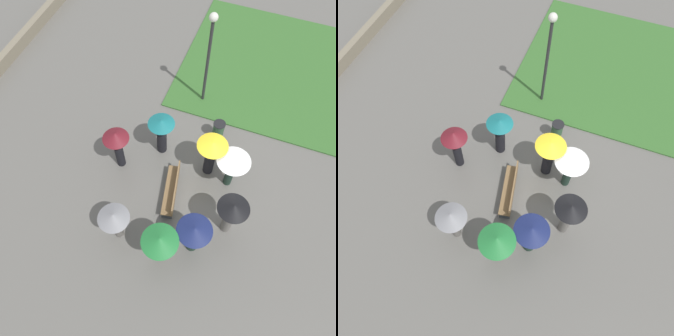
# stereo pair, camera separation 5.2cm
# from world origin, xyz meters

# --- Properties ---
(ground_plane) EXTENTS (90.00, 90.00, 0.00)m
(ground_plane) POSITION_xyz_m (0.00, 0.00, 0.00)
(ground_plane) COLOR #66635E
(lawn_patch_near) EXTENTS (7.82, 9.00, 0.06)m
(lawn_patch_near) POSITION_xyz_m (-6.49, 1.38, 0.03)
(lawn_patch_near) COLOR #386B2D
(lawn_patch_near) RESTS_ON ground_plane
(park_bench) EXTENTS (2.02, 0.82, 0.90)m
(park_bench) POSITION_xyz_m (1.24, -1.18, 0.48)
(park_bench) COLOR brown
(park_bench) RESTS_ON ground_plane
(lamp_post) EXTENTS (0.32, 0.32, 4.21)m
(lamp_post) POSITION_xyz_m (-3.54, -1.55, 2.72)
(lamp_post) COLOR #2D2D30
(lamp_post) RESTS_ON ground_plane
(trash_bin) EXTENTS (0.48, 0.48, 0.89)m
(trash_bin) POSITION_xyz_m (-1.84, -0.40, 0.45)
(trash_bin) COLOR #335638
(trash_bin) RESTS_ON ground_plane
(crowd_person_green) EXTENTS (1.15, 1.15, 1.92)m
(crowd_person_green) POSITION_xyz_m (3.47, -0.77, 1.51)
(crowd_person_green) COLOR #47382D
(crowd_person_green) RESTS_ON ground_plane
(crowd_person_white) EXTENTS (1.18, 1.18, 1.79)m
(crowd_person_white) POSITION_xyz_m (0.00, 0.54, 1.40)
(crowd_person_white) COLOR #1E3328
(crowd_person_white) RESTS_ON ground_plane
(crowd_person_maroon) EXTENTS (0.94, 0.94, 1.98)m
(crowd_person_maroon) POSITION_xyz_m (0.65, -3.52, 1.41)
(crowd_person_maroon) COLOR black
(crowd_person_maroon) RESTS_ON ground_plane
(crowd_person_black) EXTENTS (1.03, 1.03, 2.00)m
(crowd_person_black) POSITION_xyz_m (1.76, 0.97, 1.40)
(crowd_person_black) COLOR slate
(crowd_person_black) RESTS_ON ground_plane
(crowd_person_yellow) EXTENTS (1.09, 1.09, 1.90)m
(crowd_person_yellow) POSITION_xyz_m (-0.24, -0.29, 1.27)
(crowd_person_yellow) COLOR black
(crowd_person_yellow) RESTS_ON ground_plane
(crowd_person_navy) EXTENTS (1.12, 1.12, 1.81)m
(crowd_person_navy) POSITION_xyz_m (2.79, 0.07, 1.24)
(crowd_person_navy) COLOR #1E3328
(crowd_person_navy) RESTS_ON ground_plane
(crowd_person_grey) EXTENTS (1.02, 1.02, 1.76)m
(crowd_person_grey) POSITION_xyz_m (3.26, -2.40, 1.34)
(crowd_person_grey) COLOR slate
(crowd_person_grey) RESTS_ON ground_plane
(crowd_person_teal) EXTENTS (0.98, 0.98, 1.85)m
(crowd_person_teal) POSITION_xyz_m (-0.50, -2.28, 1.19)
(crowd_person_teal) COLOR black
(crowd_person_teal) RESTS_ON ground_plane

